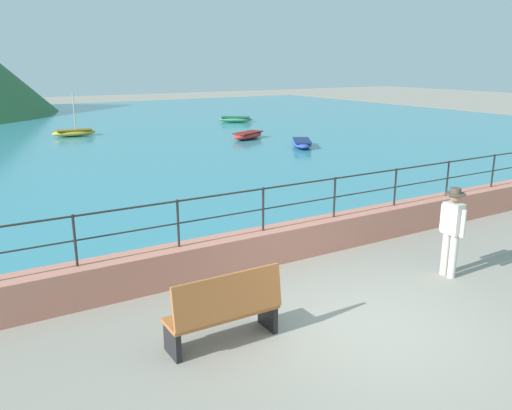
{
  "coord_description": "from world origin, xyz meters",
  "views": [
    {
      "loc": [
        -5.4,
        -5.38,
        4.02
      ],
      "look_at": [
        0.14,
        3.7,
        1.1
      ],
      "focal_mm": 36.87,
      "sensor_mm": 36.0,
      "label": 1
    }
  ],
  "objects_px": {
    "bench_main": "(225,309)",
    "boat_7": "(302,143)",
    "boat_3": "(235,119)",
    "person_walking": "(452,228)",
    "boat_0": "(248,135)",
    "boat_4": "(74,132)"
  },
  "relations": [
    {
      "from": "bench_main",
      "to": "boat_7",
      "type": "distance_m",
      "value": 18.14
    },
    {
      "from": "boat_0",
      "to": "boat_3",
      "type": "bearing_deg",
      "value": 65.59
    },
    {
      "from": "bench_main",
      "to": "person_walking",
      "type": "bearing_deg",
      "value": 0.13
    },
    {
      "from": "person_walking",
      "to": "boat_3",
      "type": "relative_size",
      "value": 0.73
    },
    {
      "from": "bench_main",
      "to": "boat_0",
      "type": "distance_m",
      "value": 20.72
    },
    {
      "from": "bench_main",
      "to": "boat_3",
      "type": "distance_m",
      "value": 28.61
    },
    {
      "from": "bench_main",
      "to": "boat_7",
      "type": "xyz_separation_m",
      "value": [
        11.59,
        13.95,
        -0.3
      ]
    },
    {
      "from": "bench_main",
      "to": "boat_4",
      "type": "xyz_separation_m",
      "value": [
        3.23,
        23.53,
        -0.29
      ]
    },
    {
      "from": "bench_main",
      "to": "boat_0",
      "type": "height_order",
      "value": "bench_main"
    },
    {
      "from": "boat_7",
      "to": "bench_main",
      "type": "bearing_deg",
      "value": -129.72
    },
    {
      "from": "boat_3",
      "to": "boat_0",
      "type": "bearing_deg",
      "value": -114.41
    },
    {
      "from": "bench_main",
      "to": "boat_3",
      "type": "height_order",
      "value": "bench_main"
    },
    {
      "from": "bench_main",
      "to": "boat_0",
      "type": "xyz_separation_m",
      "value": [
        10.8,
        17.68,
        -0.3
      ]
    },
    {
      "from": "boat_0",
      "to": "boat_4",
      "type": "height_order",
      "value": "boat_4"
    },
    {
      "from": "boat_0",
      "to": "boat_4",
      "type": "distance_m",
      "value": 9.57
    },
    {
      "from": "person_walking",
      "to": "boat_7",
      "type": "distance_m",
      "value": 15.49
    },
    {
      "from": "bench_main",
      "to": "boat_4",
      "type": "height_order",
      "value": "boat_4"
    },
    {
      "from": "boat_3",
      "to": "boat_7",
      "type": "height_order",
      "value": "same"
    },
    {
      "from": "boat_3",
      "to": "boat_7",
      "type": "relative_size",
      "value": 0.98
    },
    {
      "from": "boat_3",
      "to": "boat_7",
      "type": "xyz_separation_m",
      "value": [
        -2.49,
        -10.96,
        0.0
      ]
    },
    {
      "from": "boat_4",
      "to": "boat_7",
      "type": "distance_m",
      "value": 12.71
    },
    {
      "from": "boat_0",
      "to": "boat_7",
      "type": "xyz_separation_m",
      "value": [
        0.79,
        -3.73,
        0.0
      ]
    }
  ]
}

